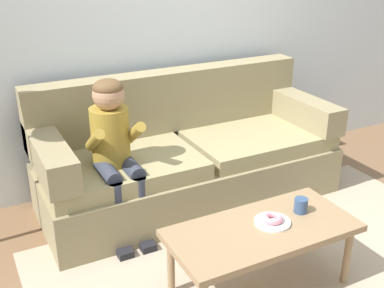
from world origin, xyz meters
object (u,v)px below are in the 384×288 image
(couch, at_px, (187,158))
(toy_controller, at_px, (295,227))
(person_child, at_px, (114,144))
(mug, at_px, (301,205))
(donut, at_px, (273,218))
(coffee_table, at_px, (262,234))

(couch, relative_size, toy_controller, 10.12)
(person_child, bearing_deg, mug, -48.81)
(donut, height_order, toy_controller, donut)
(coffee_table, xyz_separation_m, person_child, (-0.53, 0.97, 0.29))
(donut, bearing_deg, mug, 5.93)
(mug, height_order, toy_controller, mug)
(donut, height_order, mug, mug)
(coffee_table, distance_m, toy_controller, 0.80)
(couch, bearing_deg, donut, -92.08)
(couch, height_order, mug, couch)
(coffee_table, height_order, mug, mug)
(couch, height_order, person_child, person_child)
(coffee_table, bearing_deg, donut, 9.74)
(couch, distance_m, person_child, 0.75)
(couch, height_order, toy_controller, couch)
(person_child, bearing_deg, couch, 18.17)
(couch, relative_size, mug, 25.42)
(couch, relative_size, coffee_table, 2.10)
(toy_controller, bearing_deg, donut, -166.06)
(couch, xyz_separation_m, coffee_table, (-0.12, -1.19, 0.03))
(donut, bearing_deg, coffee_table, -170.26)
(person_child, xyz_separation_m, toy_controller, (1.12, -0.57, -0.65))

